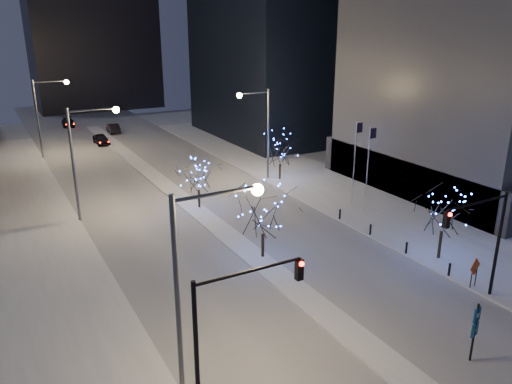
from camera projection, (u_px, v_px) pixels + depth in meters
ground at (375, 354)px, 26.32m from camera, size 160.00×160.00×0.00m
road at (160, 181)px, 55.31m from camera, size 20.00×130.00×0.02m
median at (175, 193)px, 51.15m from camera, size 2.00×80.00×0.15m
east_sidewalk at (353, 198)px, 49.77m from camera, size 10.00×90.00×0.15m
west_sidewalk at (42, 262)px, 36.42m from camera, size 8.00×90.00×0.15m
plinth at (497, 160)px, 56.24m from camera, size 30.00×24.00×4.00m
horizon_block at (89, 1)px, 98.60m from camera, size 24.00×14.00×42.00m
street_lamp_w_near at (199, 266)px, 21.79m from camera, size 4.40×0.56×10.00m
street_lamp_w_mid at (85, 148)px, 42.50m from camera, size 4.40×0.56×10.00m
street_lamp_w_far at (45, 108)px, 63.22m from camera, size 4.40×0.56×10.00m
street_lamp_east at (261, 123)px, 53.76m from camera, size 3.90×0.56×10.00m
traffic_signal_west at (230, 320)px, 20.91m from camera, size 5.26×0.43×7.00m
traffic_signal_east at (484, 232)px, 29.74m from camera, size 5.26×0.43×7.00m
flagpoles at (362, 161)px, 45.23m from camera, size 1.35×2.60×8.00m
bollards at (388, 238)px, 39.11m from camera, size 0.16×12.16×0.90m
car_near at (101, 139)px, 72.20m from camera, size 1.88×4.41×1.48m
car_mid at (113, 128)px, 79.95m from camera, size 1.78×4.55×1.48m
car_far at (68, 122)px, 84.93m from camera, size 2.34×4.88×1.37m
holiday_tree_median_near at (263, 213)px, 36.01m from camera, size 5.03×5.03×5.47m
holiday_tree_median_far at (198, 175)px, 46.11m from camera, size 3.97×3.97×4.80m
holiday_tree_plaza_near at (444, 211)px, 35.73m from camera, size 5.22×5.22×5.53m
holiday_tree_plaza_far at (280, 150)px, 54.66m from camera, size 4.38×4.38×5.21m
wayfinding_sign at (475, 326)px, 25.18m from camera, size 0.59×0.19×3.34m
construction_sign at (475, 270)px, 32.40m from camera, size 1.24×0.30×2.08m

